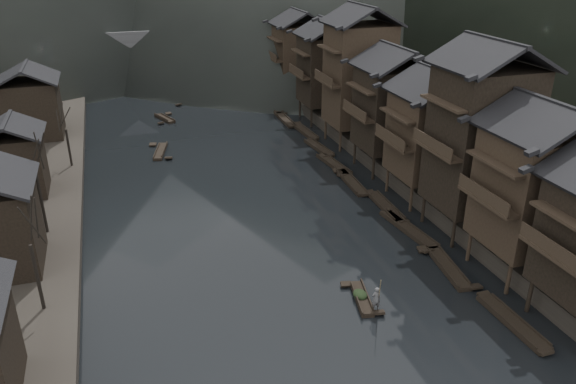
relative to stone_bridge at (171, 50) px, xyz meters
name	(u,v)px	position (x,y,z in m)	size (l,w,h in m)	color
water	(305,303)	(0.00, -72.00, -5.11)	(300.00, 300.00, 0.00)	black
right_bank	(437,103)	(35.00, -32.00, -4.21)	(40.00, 200.00, 1.80)	#2D2823
stilt_houses	(401,92)	(17.28, -52.45, 3.83)	(9.00, 67.60, 16.74)	black
left_houses	(7,161)	(-20.50, -51.88, 0.55)	(8.10, 53.20, 8.73)	black
bare_trees	(39,197)	(-17.00, -62.29, 1.22)	(3.86, 44.31, 7.72)	black
moored_sampans	(345,172)	(12.01, -51.02, -4.91)	(2.51, 60.79, 0.47)	black
midriver_boats	(184,106)	(-0.79, -19.67, -4.91)	(15.76, 44.27, 0.45)	black
stone_bridge	(171,50)	(0.00, 0.00, 0.00)	(40.00, 6.00, 9.00)	#4C4C4F
hero_sampan	(362,298)	(3.93, -72.97, -4.91)	(1.73, 4.48, 0.43)	black
cargo_heap	(360,290)	(3.89, -72.77, -4.39)	(0.97, 1.27, 0.58)	black
boatman	(376,296)	(4.25, -74.49, -3.79)	(0.65, 0.43, 1.79)	#5D5D5F
bamboo_pole	(382,260)	(4.45, -74.49, -1.02)	(0.06, 0.06, 4.17)	#8C7A51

